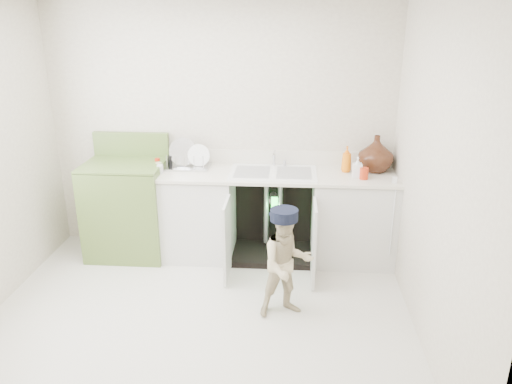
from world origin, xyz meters
TOP-DOWN VIEW (x-y plane):
  - ground at (0.00, 0.00)m, footprint 3.50×3.50m
  - room_shell at (0.00, 0.00)m, footprint 6.00×5.50m
  - counter_run at (0.59, 1.21)m, footprint 2.44×1.02m
  - avocado_stove at (-0.94, 1.18)m, footprint 0.78×0.65m
  - repair_worker at (0.71, 0.16)m, footprint 0.54×0.94m

SIDE VIEW (x-z plane):
  - ground at x=0.00m, z-range 0.00..0.00m
  - repair_worker at x=0.71m, z-range 0.01..0.94m
  - counter_run at x=0.59m, z-range -0.15..1.11m
  - avocado_stove at x=-0.94m, z-range -0.11..1.11m
  - room_shell at x=0.00m, z-range 0.62..1.88m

